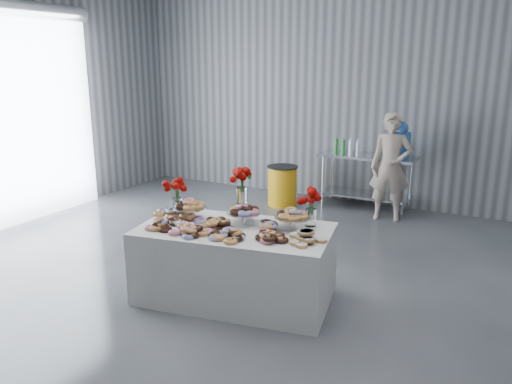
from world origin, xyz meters
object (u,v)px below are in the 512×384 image
display_table (235,263)px  person (391,167)px  prep_table (367,172)px  water_jug (401,142)px  trash_barrel (282,185)px

display_table → person: bearing=77.7°
prep_table → water_jug: 0.73m
prep_table → person: person is taller
display_table → trash_barrel: 3.45m
water_jug → person: bearing=-99.3°
display_table → prep_table: bearing=85.6°
trash_barrel → prep_table: bearing=17.0°
person → trash_barrel: size_ratio=2.45×
prep_table → water_jug: bearing=-0.0°
person → water_jug: bearing=70.0°
prep_table → person: 0.59m
display_table → water_jug: water_jug is taller
prep_table → water_jug: water_jug is taller
prep_table → person: bearing=-37.1°
display_table → water_jug: (0.78, 3.69, 0.77)m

